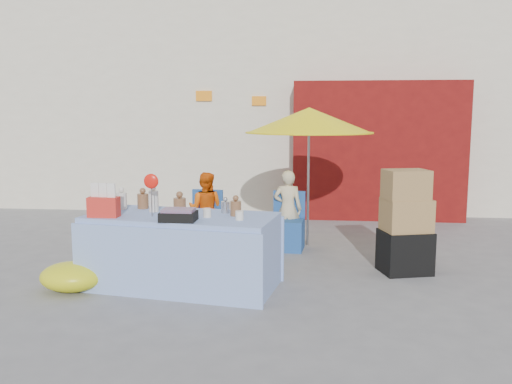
# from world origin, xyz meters

# --- Properties ---
(ground) EXTENTS (80.00, 80.00, 0.00)m
(ground) POSITION_xyz_m (0.00, 0.00, 0.00)
(ground) COLOR slate
(ground) RESTS_ON ground
(backdrop) EXTENTS (14.00, 8.00, 7.80)m
(backdrop) POSITION_xyz_m (0.52, 7.52, 3.10)
(backdrop) COLOR silver
(backdrop) RESTS_ON ground
(market_table) EXTENTS (2.33, 1.36, 1.33)m
(market_table) POSITION_xyz_m (-0.53, -0.26, 0.43)
(market_table) COLOR #89A3DB
(market_table) RESTS_ON ground
(chair_left) EXTENTS (0.52, 0.51, 0.85)m
(chair_left) POSITION_xyz_m (-0.64, 1.61, 0.26)
(chair_left) COLOR #214E98
(chair_left) RESTS_ON ground
(chair_right) EXTENTS (0.52, 0.51, 0.85)m
(chair_right) POSITION_xyz_m (0.61, 1.61, 0.26)
(chair_right) COLOR #214E98
(chair_right) RESTS_ON ground
(vendor_orange) EXTENTS (0.58, 0.47, 1.12)m
(vendor_orange) POSITION_xyz_m (-0.64, 1.75, 0.56)
(vendor_orange) COLOR #F15F0C
(vendor_orange) RESTS_ON ground
(vendor_beige) EXTENTS (0.45, 0.32, 1.17)m
(vendor_beige) POSITION_xyz_m (0.61, 1.75, 0.59)
(vendor_beige) COLOR beige
(vendor_beige) RESTS_ON ground
(umbrella) EXTENTS (1.90, 1.90, 2.09)m
(umbrella) POSITION_xyz_m (0.91, 1.90, 1.89)
(umbrella) COLOR gray
(umbrella) RESTS_ON ground
(box_stack) EXTENTS (0.70, 0.62, 1.31)m
(box_stack) POSITION_xyz_m (2.14, 0.58, 0.60)
(box_stack) COLOR black
(box_stack) RESTS_ON ground
(tarp_bundle) EXTENTS (0.91, 0.84, 0.33)m
(tarp_bundle) POSITION_xyz_m (-1.72, -0.55, 0.16)
(tarp_bundle) COLOR yellow
(tarp_bundle) RESTS_ON ground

